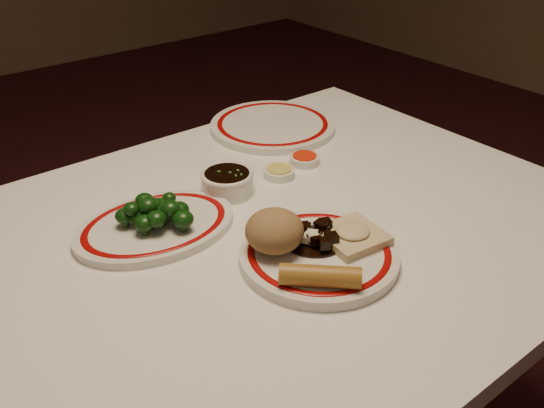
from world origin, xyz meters
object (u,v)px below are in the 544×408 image
at_px(stirfry_heap, 316,235).
at_px(main_plate, 319,255).
at_px(spring_roll, 320,276).
at_px(dining_table, 264,273).
at_px(fried_wonton, 352,235).
at_px(broccoli_plate, 155,226).
at_px(broccoli_pile, 156,211).
at_px(rice_mound, 275,231).
at_px(soy_bowl, 227,183).

bearing_deg(stirfry_heap, main_plate, -121.47).
xyz_separation_m(spring_roll, stirfry_heap, (0.07, 0.09, -0.01)).
relative_size(dining_table, fried_wonton, 11.29).
bearing_deg(broccoli_plate, main_plate, -56.35).
xyz_separation_m(broccoli_plate, broccoli_pile, (0.00, -0.00, 0.03)).
distance_m(dining_table, rice_mound, 0.17).
height_order(fried_wonton, broccoli_pile, broccoli_pile).
xyz_separation_m(dining_table, broccoli_plate, (-0.15, 0.12, 0.10)).
relative_size(dining_table, rice_mound, 12.76).
distance_m(rice_mound, soy_bowl, 0.24).
bearing_deg(dining_table, stirfry_heap, -73.35).
distance_m(dining_table, spring_roll, 0.23).
height_order(dining_table, fried_wonton, fried_wonton).
height_order(broccoli_plate, soy_bowl, soy_bowl).
relative_size(dining_table, stirfry_heap, 11.20).
distance_m(fried_wonton, soy_bowl, 0.29).
bearing_deg(broccoli_pile, fried_wonton, -48.40).
bearing_deg(broccoli_plate, dining_table, -38.63).
distance_m(spring_roll, stirfry_heap, 0.12).
bearing_deg(rice_mound, spring_roll, -93.53).
bearing_deg(soy_bowl, stirfry_heap, -89.80).
distance_m(fried_wonton, stirfry_heap, 0.06).
distance_m(stirfry_heap, broccoli_pile, 0.28).
height_order(main_plate, stirfry_heap, stirfry_heap).
height_order(fried_wonton, soy_bowl, fried_wonton).
bearing_deg(broccoli_plate, spring_roll, -71.40).
bearing_deg(dining_table, rice_mound, -116.00).
relative_size(broccoli_pile, soy_bowl, 1.29).
bearing_deg(stirfry_heap, rice_mound, 158.98).
xyz_separation_m(main_plate, spring_roll, (-0.06, -0.06, 0.02)).
relative_size(broccoli_plate, soy_bowl, 3.06).
distance_m(spring_roll, fried_wonton, 0.13).
relative_size(stirfry_heap, soy_bowl, 1.08).
bearing_deg(main_plate, rice_mound, 135.35).
height_order(rice_mound, soy_bowl, rice_mound).
bearing_deg(soy_bowl, broccoli_pile, -168.38).
xyz_separation_m(dining_table, fried_wonton, (0.08, -0.14, 0.12)).
bearing_deg(fried_wonton, soy_bowl, 99.65).
height_order(main_plate, broccoli_plate, main_plate).
bearing_deg(dining_table, broccoli_plate, 141.37).
bearing_deg(broccoli_plate, fried_wonton, -48.42).
xyz_separation_m(broccoli_plate, soy_bowl, (0.18, 0.03, 0.01)).
bearing_deg(main_plate, stirfry_heap, 58.53).
bearing_deg(broccoli_pile, stirfry_heap, -50.91).
bearing_deg(fried_wonton, stirfry_heap, 143.38).
height_order(main_plate, broccoli_pile, broccoli_pile).
distance_m(main_plate, broccoli_plate, 0.29).
height_order(dining_table, soy_bowl, soy_bowl).
relative_size(fried_wonton, soy_bowl, 1.07).
xyz_separation_m(main_plate, broccoli_pile, (-0.16, 0.24, 0.03)).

